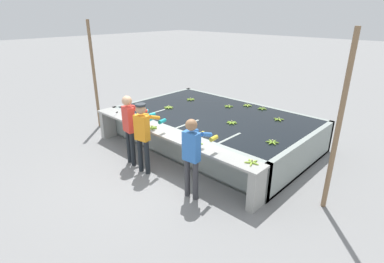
{
  "coord_description": "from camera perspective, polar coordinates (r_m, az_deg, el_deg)",
  "views": [
    {
      "loc": [
        4.81,
        -3.96,
        3.4
      ],
      "look_at": [
        0.0,
        1.13,
        0.58
      ],
      "focal_mm": 28.0,
      "sensor_mm": 36.0,
      "label": 1
    }
  ],
  "objects": [
    {
      "name": "banana_bunch_floating_7",
      "position": [
        8.61,
        -4.46,
        4.61
      ],
      "size": [
        0.28,
        0.28,
        0.08
      ],
      "color": "#93BC3D",
      "rests_on": "wash_tank"
    },
    {
      "name": "banana_bunch_floating_2",
      "position": [
        9.39,
        -0.27,
        6.14
      ],
      "size": [
        0.28,
        0.28,
        0.08
      ],
      "color": "#8CB738",
      "rests_on": "wash_tank"
    },
    {
      "name": "worker_0",
      "position": [
        7.0,
        -11.69,
        1.42
      ],
      "size": [
        0.47,
        0.74,
        1.67
      ],
      "color": "#1E2328",
      "rests_on": "ground"
    },
    {
      "name": "banana_bunch_floating_6",
      "position": [
        7.45,
        7.58,
        1.7
      ],
      "size": [
        0.28,
        0.28,
        0.08
      ],
      "color": "#7FAD33",
      "rests_on": "wash_tank"
    },
    {
      "name": "support_post_right",
      "position": [
        5.61,
        26.12,
        0.89
      ],
      "size": [
        0.09,
        0.09,
        3.2
      ],
      "color": "#846647",
      "rests_on": "ground"
    },
    {
      "name": "work_ledge",
      "position": [
        6.96,
        -5.11,
        -1.79
      ],
      "size": [
        5.14,
        0.45,
        0.84
      ],
      "color": "#9E9E99",
      "rests_on": "ground"
    },
    {
      "name": "banana_bunch_floating_5",
      "position": [
        6.5,
        15.04,
        -1.97
      ],
      "size": [
        0.26,
        0.28,
        0.08
      ],
      "color": "#7FAD33",
      "rests_on": "wash_tank"
    },
    {
      "name": "banana_bunch_floating_3",
      "position": [
        7.93,
        16.17,
        2.25
      ],
      "size": [
        0.27,
        0.28,
        0.08
      ],
      "color": "#8CB738",
      "rests_on": "wash_tank"
    },
    {
      "name": "banana_bunch_ledge_1",
      "position": [
        5.57,
        11.33,
        -5.77
      ],
      "size": [
        0.27,
        0.28,
        0.08
      ],
      "color": "#9EC642",
      "rests_on": "work_ledge"
    },
    {
      "name": "banana_bunch_ledge_0",
      "position": [
        6.23,
        0.93,
        -2.19
      ],
      "size": [
        0.27,
        0.27,
        0.08
      ],
      "color": "#93BC3D",
      "rests_on": "work_ledge"
    },
    {
      "name": "banana_bunch_floating_0",
      "position": [
        8.7,
        13.21,
        4.27
      ],
      "size": [
        0.28,
        0.27,
        0.08
      ],
      "color": "#75A333",
      "rests_on": "wash_tank"
    },
    {
      "name": "worker_1",
      "position": [
        6.57,
        -9.29,
        -0.05
      ],
      "size": [
        0.48,
        0.74,
        1.61
      ],
      "color": "#1E2328",
      "rests_on": "ground"
    },
    {
      "name": "knife_0",
      "position": [
        8.36,
        -14.25,
        3.41
      ],
      "size": [
        0.24,
        0.29,
        0.02
      ],
      "color": "silver",
      "rests_on": "work_ledge"
    },
    {
      "name": "wash_tank",
      "position": [
        8.25,
        4.35,
        0.6
      ],
      "size": [
        5.14,
        3.2,
        0.84
      ],
      "color": "gray",
      "rests_on": "ground"
    },
    {
      "name": "worker_2",
      "position": [
        5.58,
        0.1,
        -3.88
      ],
      "size": [
        0.45,
        0.73,
        1.62
      ],
      "color": "#38383D",
      "rests_on": "ground"
    },
    {
      "name": "banana_bunch_floating_4",
      "position": [
        8.75,
        6.98,
        4.8
      ],
      "size": [
        0.27,
        0.28,
        0.08
      ],
      "color": "#7FAD33",
      "rests_on": "wash_tank"
    },
    {
      "name": "ground_plane",
      "position": [
        7.1,
        -6.3,
        -6.86
      ],
      "size": [
        80.0,
        80.0,
        0.0
      ],
      "primitive_type": "plane",
      "color": "gray",
      "rests_on": "ground"
    },
    {
      "name": "banana_bunch_floating_1",
      "position": [
        8.92,
        10.5,
        4.92
      ],
      "size": [
        0.28,
        0.27,
        0.08
      ],
      "color": "#9EC642",
      "rests_on": "wash_tank"
    },
    {
      "name": "banana_bunch_ledge_2",
      "position": [
        7.12,
        -7.67,
        0.75
      ],
      "size": [
        0.28,
        0.28,
        0.08
      ],
      "color": "#7FAD33",
      "rests_on": "work_ledge"
    },
    {
      "name": "support_post_left",
      "position": [
        9.59,
        -18.13,
        10.02
      ],
      "size": [
        0.09,
        0.09,
        3.2
      ],
      "color": "#846647",
      "rests_on": "ground"
    }
  ]
}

